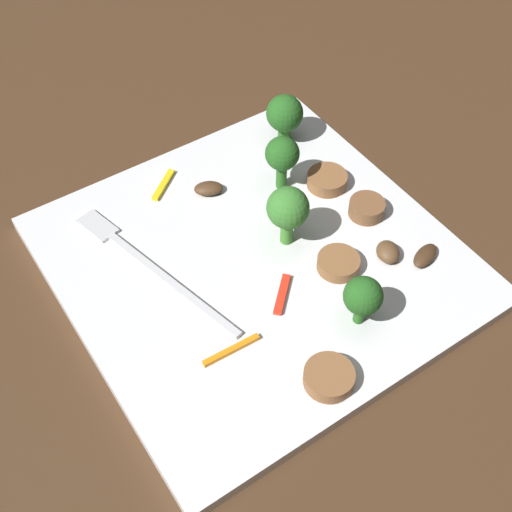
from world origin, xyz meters
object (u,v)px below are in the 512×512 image
object	(u,v)px
fork	(144,262)
plate	(256,261)
broccoli_floret_3	(363,297)
pepper_strip_0	(282,294)
sausage_slice_0	(338,263)
sausage_slice_2	(329,377)
mushroom_1	(209,188)
mushroom_0	(425,256)
pepper_strip_2	(231,350)
broccoli_floret_1	(282,155)
broccoli_floret_2	(288,210)
sausage_slice_3	(367,208)
mushroom_2	(388,252)
sausage_slice_1	(327,180)
pepper_strip_1	(163,185)
broccoli_floret_0	(285,114)

from	to	relation	value
fork	plate	bearing A→B (deg)	-132.82
broccoli_floret_3	pepper_strip_0	xyz separation A→B (m)	(0.05, 0.03, -0.03)
sausage_slice_0	pepper_strip_0	bearing A→B (deg)	88.00
sausage_slice_2	mushroom_1	bearing A→B (deg)	-7.61
sausage_slice_2	mushroom_0	size ratio (longest dim) A/B	1.25
plate	sausage_slice_2	xyz separation A→B (m)	(-0.12, 0.02, 0.01)
sausage_slice_2	pepper_strip_2	world-z (taller)	sausage_slice_2
broccoli_floret_1	pepper_strip_2	xyz separation A→B (m)	(-0.12, 0.13, -0.03)
sausage_slice_0	sausage_slice_2	distance (m)	0.10
broccoli_floret_2	broccoli_floret_3	world-z (taller)	broccoli_floret_2
sausage_slice_0	broccoli_floret_1	bearing A→B (deg)	-8.88
sausage_slice_3	fork	bearing A→B (deg)	72.84
sausage_slice_2	plate	bearing A→B (deg)	-9.88
pepper_strip_2	mushroom_2	bearing A→B (deg)	-88.10
broccoli_floret_1	broccoli_floret_2	xyz separation A→B (m)	(-0.06, 0.03, 0.00)
plate	mushroom_0	distance (m)	0.14
broccoli_floret_1	pepper_strip_0	bearing A→B (deg)	145.14
sausage_slice_2	sausage_slice_1	bearing A→B (deg)	-37.36
broccoli_floret_2	sausage_slice_2	size ratio (longest dim) A/B	1.55
sausage_slice_2	mushroom_1	distance (m)	0.21
plate	pepper_strip_1	xyz separation A→B (m)	(0.11, 0.02, 0.01)
sausage_slice_0	mushroom_1	bearing A→B (deg)	17.72
plate	sausage_slice_1	xyz separation A→B (m)	(0.03, -0.10, 0.01)
broccoli_floret_2	sausage_slice_3	bearing A→B (deg)	-99.53
broccoli_floret_3	sausage_slice_3	size ratio (longest dim) A/B	1.47
broccoli_floret_0	mushroom_2	bearing A→B (deg)	174.99
plate	sausage_slice_2	size ratio (longest dim) A/B	8.32
sausage_slice_3	pepper_strip_2	world-z (taller)	sausage_slice_3
fork	mushroom_1	world-z (taller)	mushroom_1
broccoli_floret_2	plate	bearing A→B (deg)	88.82
sausage_slice_0	pepper_strip_2	xyz separation A→B (m)	(-0.02, 0.11, -0.00)
plate	fork	xyz separation A→B (m)	(0.04, 0.08, 0.01)
broccoli_floret_1	broccoli_floret_3	size ratio (longest dim) A/B	1.17
mushroom_1	sausage_slice_0	bearing A→B (deg)	-162.28
sausage_slice_1	mushroom_0	size ratio (longest dim) A/B	1.23
sausage_slice_1	pepper_strip_1	bearing A→B (deg)	56.91
broccoli_floret_1	sausage_slice_2	distance (m)	0.20
sausage_slice_2	mushroom_0	distance (m)	0.14
mushroom_1	pepper_strip_2	world-z (taller)	mushroom_1
mushroom_2	pepper_strip_2	world-z (taller)	mushroom_2
mushroom_1	pepper_strip_1	distance (m)	0.04
pepper_strip_2	pepper_strip_1	bearing A→B (deg)	-13.18
fork	sausage_slice_3	xyz separation A→B (m)	(-0.06, -0.18, 0.00)
sausage_slice_2	pepper_strip_0	bearing A→B (deg)	-11.43
broccoli_floret_3	sausage_slice_0	distance (m)	0.06
mushroom_2	sausage_slice_0	bearing A→B (deg)	71.20
sausage_slice_2	mushroom_0	bearing A→B (deg)	-71.32
mushroom_1	fork	bearing A→B (deg)	115.52
mushroom_2	broccoli_floret_0	bearing A→B (deg)	-5.01
broccoli_floret_3	mushroom_2	size ratio (longest dim) A/B	1.99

